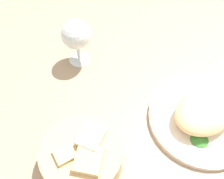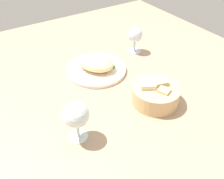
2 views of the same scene
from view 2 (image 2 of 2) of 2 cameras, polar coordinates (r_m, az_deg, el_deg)
The scene contains 7 objects.
ground_plane at distance 93.94cm, azimuth -1.07°, elevation 0.60°, with size 140.00×140.00×2.00cm, color tan.
plate at distance 100.81cm, azimuth -3.70°, elevation 4.66°, with size 24.42×24.42×1.40cm, color #F2E1D1.
omelette at distance 99.01cm, azimuth -3.78°, elevation 6.26°, with size 15.33×11.08×5.25cm, color #EFCE8D.
lettuce_garnish at distance 100.72cm, azimuth -0.25°, elevation 5.62°, with size 3.99×3.99×1.27cm, color #398430.
bread_basket at distance 85.09cm, azimuth 10.03°, elevation -0.92°, with size 16.22×16.22×7.93cm.
wine_glass_near at distance 68.89cm, azimuth -8.36°, elevation -6.05°, with size 7.59×7.59×13.00cm.
wine_glass_far at distance 111.66cm, azimuth 5.36°, elevation 12.28°, with size 6.69×6.69×11.70cm.
Camera 2 is at (63.37, -38.74, 56.53)cm, focal length 39.37 mm.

